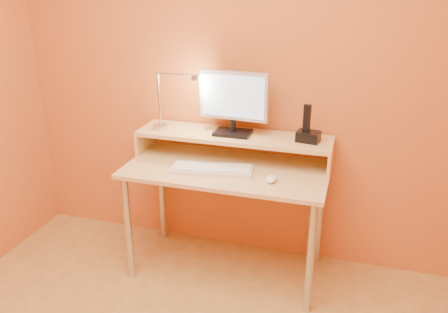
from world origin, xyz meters
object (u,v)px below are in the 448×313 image
(phone_dock, at_px, (308,136))
(keyboard, at_px, (212,170))
(lamp_base, at_px, (161,127))
(remote_control, at_px, (185,166))
(monitor_panel, at_px, (234,96))
(mouse, at_px, (271,179))

(phone_dock, bearing_deg, keyboard, -147.18)
(lamp_base, bearing_deg, remote_control, -39.68)
(keyboard, relative_size, remote_control, 2.72)
(monitor_panel, xyz_separation_m, lamp_base, (-0.47, -0.04, -0.23))
(keyboard, height_order, remote_control, keyboard)
(mouse, xyz_separation_m, remote_control, (-0.53, 0.05, -0.01))
(mouse, bearing_deg, remote_control, 173.86)
(remote_control, bearing_deg, mouse, 15.37)
(lamp_base, xyz_separation_m, phone_dock, (0.92, 0.03, 0.02))
(phone_dock, height_order, remote_control, phone_dock)
(mouse, relative_size, remote_control, 0.58)
(phone_dock, bearing_deg, monitor_panel, -172.85)
(monitor_panel, height_order, remote_control, monitor_panel)
(lamp_base, height_order, phone_dock, phone_dock)
(keyboard, distance_m, mouse, 0.36)
(monitor_panel, height_order, keyboard, monitor_panel)
(mouse, height_order, remote_control, mouse)
(mouse, bearing_deg, phone_dock, 58.58)
(mouse, bearing_deg, keyboard, 172.93)
(keyboard, distance_m, remote_control, 0.17)
(phone_dock, height_order, mouse, phone_dock)
(keyboard, bearing_deg, lamp_base, 143.50)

